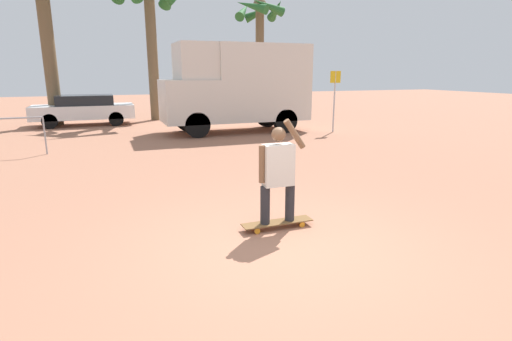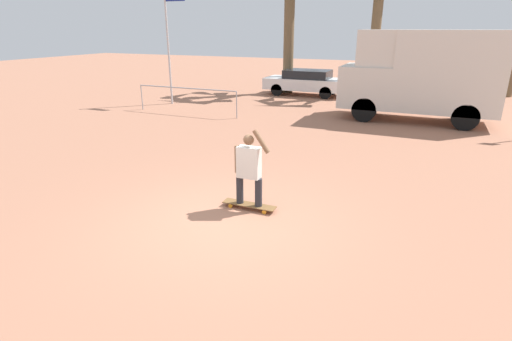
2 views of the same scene
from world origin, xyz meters
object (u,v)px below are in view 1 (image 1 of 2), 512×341
at_px(person_skateboarder, 278,170).
at_px(camper_van, 238,85).
at_px(parked_car_white, 84,109).
at_px(street_sign, 335,93).
at_px(palm_tree_center_background, 148,0).
at_px(skateboard, 277,223).
at_px(palm_tree_near_van, 260,24).

bearing_deg(person_skateboarder, camper_van, 74.85).
xyz_separation_m(parked_car_white, street_sign, (9.10, -5.77, 0.79)).
distance_m(camper_van, palm_tree_center_background, 6.94).
height_order(skateboard, palm_tree_center_background, palm_tree_center_background).
xyz_separation_m(camper_van, street_sign, (3.40, -1.46, -0.30)).
relative_size(parked_car_white, palm_tree_near_van, 0.65).
distance_m(skateboard, camper_van, 10.25).
height_order(skateboard, street_sign, street_sign).
distance_m(camper_van, parked_car_white, 7.23).
xyz_separation_m(camper_van, parked_car_white, (-5.70, 4.31, -1.09)).
bearing_deg(palm_tree_near_van, palm_tree_center_background, -157.64).
height_order(palm_tree_center_background, street_sign, palm_tree_center_background).
bearing_deg(palm_tree_center_background, street_sign, -48.58).
bearing_deg(camper_van, person_skateboarder, -105.15).
xyz_separation_m(palm_tree_center_background, street_sign, (5.96, -6.75, -3.99)).
bearing_deg(palm_tree_center_background, person_skateboarder, -90.32).
bearing_deg(parked_car_white, camper_van, -37.10).
relative_size(person_skateboarder, palm_tree_near_van, 0.24).
distance_m(camper_van, palm_tree_near_van, 9.51).
relative_size(skateboard, person_skateboarder, 0.71).
distance_m(person_skateboarder, palm_tree_near_van, 19.41).
relative_size(camper_van, palm_tree_center_background, 0.79).
height_order(palm_tree_near_van, palm_tree_center_background, palm_tree_center_background).
xyz_separation_m(skateboard, parked_car_white, (-3.06, 14.07, 0.62)).
bearing_deg(camper_van, skateboard, -105.15).
height_order(camper_van, parked_car_white, camper_van).
bearing_deg(palm_tree_near_van, person_skateboarder, -110.58).
distance_m(skateboard, street_sign, 10.36).
relative_size(person_skateboarder, camper_van, 0.28).
distance_m(person_skateboarder, palm_tree_center_background, 15.74).
bearing_deg(palm_tree_near_van, skateboard, -110.58).
xyz_separation_m(palm_tree_near_van, palm_tree_center_background, (-6.59, -2.71, 0.49)).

